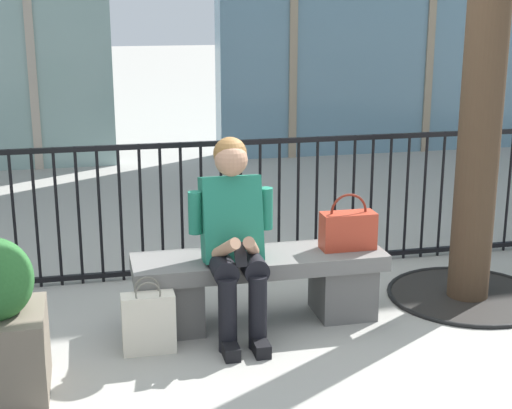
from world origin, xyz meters
TOP-DOWN VIEW (x-y plane):
  - ground_plane at (0.00, 0.00)m, footprint 60.00×60.00m
  - stone_bench at (0.00, 0.00)m, footprint 1.60×0.44m
  - seated_person_with_phone at (-0.19, -0.13)m, footprint 0.52×0.66m
  - handbag_on_bench at (0.58, -0.01)m, footprint 0.35×0.15m
  - shopping_bag at (-0.73, -0.29)m, footprint 0.31×0.13m
  - plaza_railing at (0.00, 0.94)m, footprint 9.61×0.04m

SIDE VIEW (x-z plane):
  - ground_plane at x=0.00m, z-range 0.00..0.00m
  - shopping_bag at x=-0.73m, z-range -0.04..0.41m
  - stone_bench at x=0.00m, z-range 0.05..0.50m
  - plaza_railing at x=0.00m, z-range 0.01..1.02m
  - handbag_on_bench at x=0.58m, z-range 0.40..0.76m
  - seated_person_with_phone at x=-0.19m, z-range 0.04..1.26m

